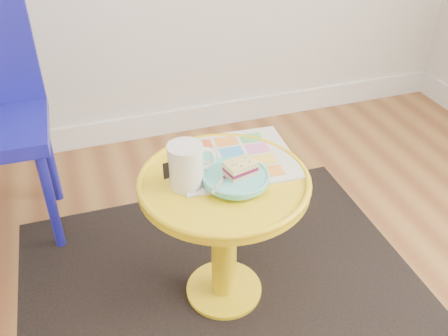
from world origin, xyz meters
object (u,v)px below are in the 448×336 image
object	(u,v)px
side_table	(224,215)
mug	(187,164)
plate	(236,178)
newspaper	(235,159)

from	to	relation	value
side_table	mug	world-z (taller)	mug
mug	plate	size ratio (longest dim) A/B	0.74
mug	plate	distance (m)	0.14
side_table	plate	xyz separation A→B (m)	(0.03, -0.03, 0.15)
side_table	plate	size ratio (longest dim) A/B	2.62
newspaper	plate	bearing A→B (deg)	-104.74
side_table	plate	bearing A→B (deg)	-45.92
side_table	mug	distance (m)	0.22
mug	side_table	bearing A→B (deg)	-13.88
plate	mug	bearing A→B (deg)	163.21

